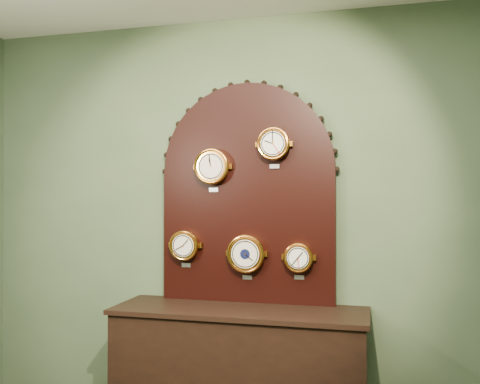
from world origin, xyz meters
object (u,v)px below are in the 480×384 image
(hygrometer, at_px, (185,245))
(barometer, at_px, (246,254))
(roman_clock, at_px, (212,167))
(arabic_clock, at_px, (274,144))
(tide_clock, at_px, (299,258))
(display_board, at_px, (247,186))
(shop_counter, at_px, (239,375))

(hygrometer, relative_size, barometer, 0.85)
(roman_clock, height_order, hygrometer, roman_clock)
(roman_clock, distance_m, hygrometer, 0.58)
(arabic_clock, bearing_deg, hygrometer, 179.97)
(hygrometer, bearing_deg, arabic_clock, -0.03)
(roman_clock, xyz_separation_m, tide_clock, (0.59, 0.00, -0.61))
(display_board, distance_m, tide_clock, 0.60)
(shop_counter, bearing_deg, arabic_clock, 37.97)
(shop_counter, distance_m, display_board, 1.25)
(display_board, xyz_separation_m, arabic_clock, (0.20, -0.07, 0.27))
(display_board, height_order, tide_clock, display_board)
(display_board, xyz_separation_m, roman_clock, (-0.23, -0.07, 0.13))
(hygrometer, distance_m, barometer, 0.44)
(barometer, xyz_separation_m, tide_clock, (0.35, 0.00, -0.02))
(display_board, xyz_separation_m, barometer, (0.01, -0.07, -0.46))
(display_board, distance_m, barometer, 0.47)
(display_board, distance_m, arabic_clock, 0.34)
(hygrometer, xyz_separation_m, barometer, (0.44, -0.00, -0.05))
(roman_clock, xyz_separation_m, hygrometer, (-0.20, 0.00, -0.54))
(display_board, relative_size, hygrometer, 5.86)
(shop_counter, bearing_deg, hygrometer, 160.39)
(tide_clock, bearing_deg, roman_clock, -179.87)
(display_board, bearing_deg, shop_counter, -90.00)
(shop_counter, height_order, barometer, barometer)
(barometer, bearing_deg, display_board, 97.40)
(shop_counter, bearing_deg, roman_clock, 146.55)
(display_board, bearing_deg, barometer, -82.60)
(barometer, height_order, tide_clock, barometer)
(hygrometer, bearing_deg, barometer, -0.17)
(arabic_clock, xyz_separation_m, hygrometer, (-0.63, 0.00, -0.69))
(shop_counter, relative_size, roman_clock, 5.38)
(display_board, xyz_separation_m, tide_clock, (0.36, -0.07, -0.48))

